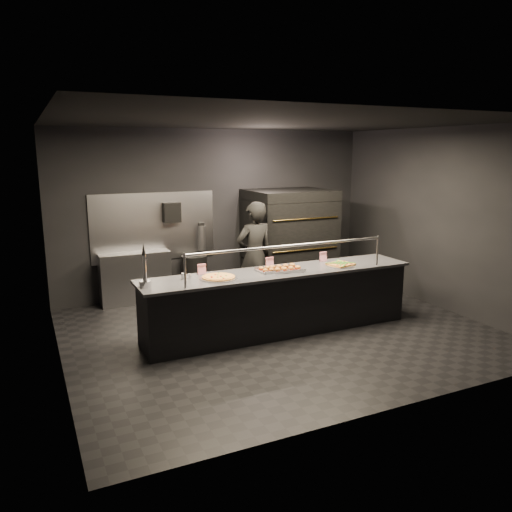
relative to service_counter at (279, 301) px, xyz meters
name	(u,v)px	position (x,y,z in m)	size (l,w,h in m)	color
room	(277,231)	(-0.02, 0.05, 1.03)	(6.04, 6.00, 3.00)	black
service_counter	(279,301)	(0.00, 0.00, 0.00)	(4.10, 0.78, 1.37)	black
pizza_oven	(289,240)	(1.20, 1.90, 0.50)	(1.50, 1.23, 1.91)	black
prep_shelf	(136,278)	(-1.60, 2.32, -0.01)	(1.20, 0.35, 0.90)	#99999E
towel_dispenser	(171,212)	(-0.90, 2.39, 1.09)	(0.30, 0.20, 0.35)	black
fire_extinguisher	(202,237)	(-0.35, 2.40, 0.60)	(0.14, 0.14, 0.51)	#B2B2B7
beer_tap	(145,275)	(-1.95, -0.05, 0.62)	(0.15, 0.21, 0.56)	silver
round_pizza	(219,277)	(-0.95, -0.03, 0.47)	(0.52, 0.52, 0.03)	silver
slider_tray_a	(272,269)	(-0.10, 0.04, 0.48)	(0.45, 0.35, 0.07)	silver
slider_tray_b	(285,268)	(0.08, -0.01, 0.49)	(0.55, 0.45, 0.08)	silver
square_pizza	(341,264)	(0.99, -0.09, 0.47)	(0.44, 0.44, 0.05)	silver
condiment_jar	(185,276)	(-1.37, 0.11, 0.50)	(0.13, 0.05, 0.09)	silver
tent_cards	(267,262)	(-0.06, 0.28, 0.53)	(2.12, 0.04, 0.15)	white
trash_bin	(194,277)	(-0.56, 2.22, -0.08)	(0.46, 0.46, 0.77)	black
worker	(254,256)	(0.14, 1.15, 0.44)	(0.66, 0.43, 1.81)	black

